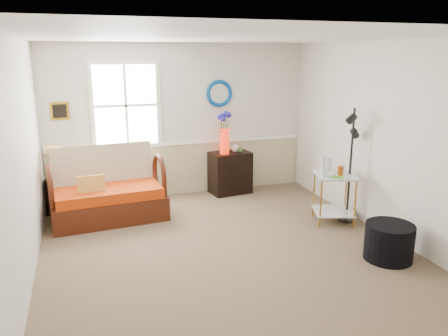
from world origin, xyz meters
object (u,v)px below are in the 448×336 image
object	(u,v)px
loveseat	(107,184)
side_table	(334,198)
lamp_stand	(58,195)
ottoman	(389,242)
cabinet	(230,173)
floor_lamp	(350,166)

from	to	relation	value
loveseat	side_table	world-z (taller)	loveseat
lamp_stand	ottoman	xyz separation A→B (m)	(3.85, -2.97, -0.06)
lamp_stand	ottoman	bearing A→B (deg)	-37.68
loveseat	cabinet	size ratio (longest dim) A/B	2.22
lamp_stand	cabinet	distance (m)	2.88
loveseat	side_table	distance (m)	3.35
side_table	lamp_stand	bearing A→B (deg)	156.26
loveseat	ottoman	xyz separation A→B (m)	(3.11, -2.45, -0.31)
side_table	ottoman	world-z (taller)	side_table
lamp_stand	ottoman	distance (m)	4.86
loveseat	ottoman	distance (m)	3.97
lamp_stand	cabinet	size ratio (longest dim) A/B	0.76
ottoman	loveseat	bearing A→B (deg)	141.81
floor_lamp	side_table	bearing A→B (deg)	165.78
loveseat	floor_lamp	bearing A→B (deg)	-24.44
lamp_stand	cabinet	xyz separation A→B (m)	(2.88, 0.11, 0.09)
lamp_stand	ottoman	world-z (taller)	lamp_stand
loveseat	lamp_stand	world-z (taller)	loveseat
floor_lamp	ottoman	distance (m)	1.41
cabinet	floor_lamp	world-z (taller)	floor_lamp
lamp_stand	loveseat	bearing A→B (deg)	-35.44
loveseat	cabinet	distance (m)	2.25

